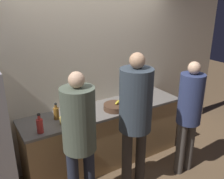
# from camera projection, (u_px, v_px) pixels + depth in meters

# --- Properties ---
(ground_plane) EXTENTS (14.00, 14.00, 0.00)m
(ground_plane) POSITION_uv_depth(u_px,v_px,m) (117.00, 172.00, 3.62)
(ground_plane) COLOR brown
(wall_back) EXTENTS (5.20, 0.06, 2.60)m
(wall_back) POSITION_uv_depth(u_px,v_px,m) (93.00, 75.00, 3.71)
(wall_back) COLOR beige
(wall_back) RESTS_ON ground_plane
(counter) EXTENTS (2.41, 0.65, 0.89)m
(counter) POSITION_uv_depth(u_px,v_px,m) (104.00, 135.00, 3.75)
(counter) COLOR tan
(counter) RESTS_ON ground_plane
(person_left) EXTENTS (0.37, 0.37, 1.70)m
(person_left) POSITION_uv_depth(u_px,v_px,m) (79.00, 132.00, 2.68)
(person_left) COLOR #232838
(person_left) RESTS_ON ground_plane
(person_center) EXTENTS (0.39, 0.39, 1.82)m
(person_center) POSITION_uv_depth(u_px,v_px,m) (135.00, 111.00, 2.97)
(person_center) COLOR #38332D
(person_center) RESTS_ON ground_plane
(person_right) EXTENTS (0.32, 0.32, 1.63)m
(person_right) POSITION_uv_depth(u_px,v_px,m) (189.00, 111.00, 3.35)
(person_right) COLOR #4C4742
(person_right) RESTS_ON ground_plane
(fruit_bowl) EXTENTS (0.33, 0.33, 0.12)m
(fruit_bowl) POSITION_uv_depth(u_px,v_px,m) (115.00, 107.00, 3.53)
(fruit_bowl) COLOR #4C3323
(fruit_bowl) RESTS_ON counter
(utensil_crock) EXTENTS (0.12, 0.12, 0.31)m
(utensil_crock) POSITION_uv_depth(u_px,v_px,m) (134.00, 92.00, 4.01)
(utensil_crock) COLOR #3D424C
(utensil_crock) RESTS_ON counter
(bottle_red) EXTENTS (0.08, 0.08, 0.25)m
(bottle_red) POSITION_uv_depth(u_px,v_px,m) (40.00, 125.00, 2.91)
(bottle_red) COLOR red
(bottle_red) RESTS_ON counter
(bottle_amber) EXTENTS (0.07, 0.07, 0.23)m
(bottle_amber) POSITION_uv_depth(u_px,v_px,m) (56.00, 113.00, 3.23)
(bottle_amber) COLOR brown
(bottle_amber) RESTS_ON counter
(bottle_dark) EXTENTS (0.07, 0.07, 0.21)m
(bottle_dark) POSITION_uv_depth(u_px,v_px,m) (73.00, 115.00, 3.18)
(bottle_dark) COLOR #333338
(bottle_dark) RESTS_ON counter
(cup_yellow) EXTENTS (0.09, 0.09, 0.10)m
(cup_yellow) POSITION_uv_depth(u_px,v_px,m) (63.00, 121.00, 3.12)
(cup_yellow) COLOR gold
(cup_yellow) RESTS_ON counter
(potted_plant) EXTENTS (0.17, 0.17, 0.25)m
(potted_plant) POSITION_uv_depth(u_px,v_px,m) (78.00, 99.00, 3.54)
(potted_plant) COLOR #3D3D42
(potted_plant) RESTS_ON counter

